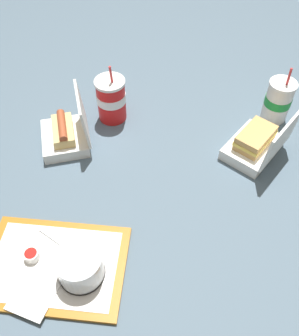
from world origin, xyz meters
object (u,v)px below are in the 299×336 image
at_px(cake_container, 80,266).
at_px(plastic_fork, 55,239).
at_px(ketchup_cup, 32,255).
at_px(food_tray, 54,266).
at_px(soda_cup_center, 278,101).
at_px(clamshell_hotdog_front, 67,133).
at_px(clamshell_sandwich_center, 256,144).
at_px(soda_cup_corner, 111,99).

bearing_deg(cake_container, plastic_fork, 128.46).
bearing_deg(ketchup_cup, food_tray, -21.23).
relative_size(cake_container, soda_cup_center, 0.56).
distance_m(cake_container, clamshell_hotdog_front, 0.49).
relative_size(food_tray, soda_cup_center, 1.91).
bearing_deg(cake_container, clamshell_hotdog_front, 99.39).
height_order(food_tray, ketchup_cup, ketchup_cup).
bearing_deg(food_tray, clamshell_sandwich_center, 31.44).
bearing_deg(soda_cup_center, plastic_fork, -147.08).
xyz_separation_m(ketchup_cup, soda_cup_corner, (0.20, 0.55, 0.05)).
relative_size(food_tray, clamshell_sandwich_center, 1.64).
xyz_separation_m(clamshell_sandwich_center, soda_cup_center, (0.11, 0.17, 0.03)).
height_order(plastic_fork, soda_cup_corner, soda_cup_corner).
xyz_separation_m(clamshell_hotdog_front, soda_cup_center, (0.72, 0.09, 0.04)).
relative_size(plastic_fork, soda_cup_center, 0.52).
bearing_deg(food_tray, plastic_fork, 94.37).
distance_m(cake_container, plastic_fork, 0.14).
bearing_deg(clamshell_sandwich_center, clamshell_hotdog_front, 172.56).
distance_m(plastic_fork, clamshell_hotdog_front, 0.38).
bearing_deg(soda_cup_center, ketchup_cup, -146.18).
height_order(plastic_fork, soda_cup_center, soda_cup_center).
height_order(cake_container, plastic_fork, cake_container).
bearing_deg(soda_cup_corner, clamshell_sandwich_center, -23.23).
bearing_deg(soda_cup_corner, soda_cup_center, -3.05).
relative_size(cake_container, clamshell_sandwich_center, 0.48).
distance_m(food_tray, soda_cup_corner, 0.60).
bearing_deg(ketchup_cup, clamshell_hotdog_front, 82.93).
relative_size(ketchup_cup, plastic_fork, 0.36).
height_order(ketchup_cup, clamshell_sandwich_center, clamshell_sandwich_center).
height_order(clamshell_hotdog_front, clamshell_sandwich_center, clamshell_hotdog_front).
bearing_deg(soda_cup_center, cake_container, -138.44).
distance_m(plastic_fork, clamshell_sandwich_center, 0.69).
xyz_separation_m(food_tray, plastic_fork, (-0.01, 0.07, 0.01)).
height_order(ketchup_cup, soda_cup_center, soda_cup_center).
bearing_deg(plastic_fork, cake_container, -13.79).
height_order(plastic_fork, clamshell_sandwich_center, clamshell_sandwich_center).
height_order(plastic_fork, clamshell_hotdog_front, clamshell_hotdog_front).
height_order(cake_container, clamshell_sandwich_center, clamshell_sandwich_center).
bearing_deg(clamshell_hotdog_front, ketchup_cup, -97.07).
bearing_deg(food_tray, soda_cup_center, 37.06).
relative_size(food_tray, cake_container, 3.42).
distance_m(cake_container, soda_cup_center, 0.86).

